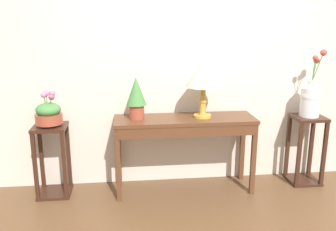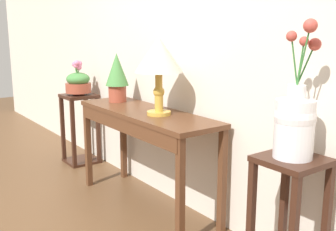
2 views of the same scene
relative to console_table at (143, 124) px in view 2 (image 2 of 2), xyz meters
name	(u,v)px [view 2 (image 2 of 2)]	position (x,y,z in m)	size (l,w,h in m)	color
back_wall_with_art	(187,21)	(0.11, 0.32, 0.75)	(9.00, 0.10, 2.80)	beige
console_table	(143,124)	(0.00, 0.00, 0.00)	(1.36, 0.41, 0.75)	#56331E
table_lamp	(159,58)	(0.17, 0.02, 0.50)	(0.34, 0.34, 0.54)	gold
potted_plant_on_console	(117,75)	(-0.46, 0.05, 0.32)	(0.19, 0.19, 0.40)	#9E4733
pedestal_stand_left	(80,129)	(-1.28, 0.06, -0.30)	(0.31, 0.31, 0.71)	#381E14
planter_bowl_wide_left	(78,82)	(-1.28, 0.06, 0.18)	(0.25, 0.25, 0.35)	#9E4733
pedestal_stand_right	(288,224)	(1.28, 0.06, -0.29)	(0.31, 0.31, 0.72)	#381E14
flower_vase_tall_right	(295,120)	(1.28, 0.06, 0.26)	(0.21, 0.20, 0.67)	silver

